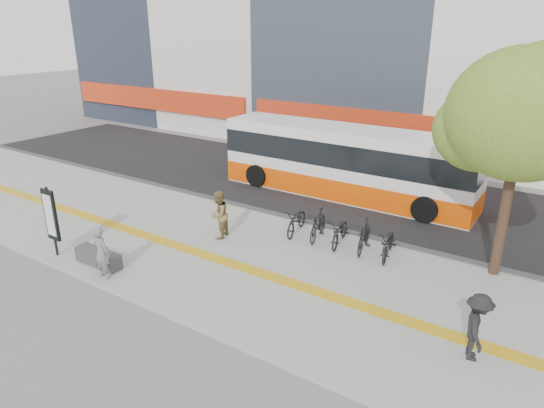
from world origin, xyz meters
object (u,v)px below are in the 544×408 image
Objects in this scene: seated_woman at (102,253)px; bench at (98,258)px; signboard at (51,216)px; pedestrian_tan at (219,215)px; pedestrian_dark at (477,327)px; street_tree at (522,117)px; bus at (345,164)px.

bench is at bearing -24.96° from seated_woman.
signboard is 1.36× the size of pedestrian_tan.
bench is 10.28m from pedestrian_dark.
pedestrian_tan is (-8.05, -2.56, -3.63)m from street_tree.
pedestrian_dark is (9.37, 2.07, -0.00)m from seated_woman.
signboard reaches higher than pedestrian_dark.
bench is 3.91m from pedestrian_tan.
pedestrian_dark is at bearing -164.68° from seated_woman.
pedestrian_tan is at bearing 48.51° from signboard.
pedestrian_dark is at bearing 64.60° from pedestrian_tan.
signboard is 11.91m from pedestrian_dark.
bench is at bearing -108.71° from bus.
pedestrian_tan is 1.06× the size of pedestrian_dark.
bus reaches higher than pedestrian_dark.
signboard is 5.05m from pedestrian_tan.
pedestrian_tan reaches higher than bench.
seated_woman reaches higher than pedestrian_dark.
pedestrian_tan is 8.59m from pedestrian_dark.
pedestrian_tan is (1.73, 3.46, 0.58)m from bench.
street_tree is at bearing 31.62° from bench.
seated_woman is 1.01× the size of pedestrian_dark.
street_tree is at bearing -12.23° from pedestrian_dark.
pedestrian_dark is (11.73, 1.97, -0.53)m from signboard.
seated_woman is (0.76, -0.40, 0.54)m from bench.
street_tree is 5.71m from pedestrian_dark.
bench is 0.99× the size of pedestrian_tan.
signboard is 2.42m from seated_woman.
pedestrian_dark is (0.35, -4.36, -3.67)m from street_tree.
signboard is at bearing 0.59° from seated_woman.
pedestrian_tan is (-1.56, -6.24, -0.49)m from bus.
street_tree is 3.90× the size of pedestrian_tan.
street_tree reaches higher than pedestrian_tan.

